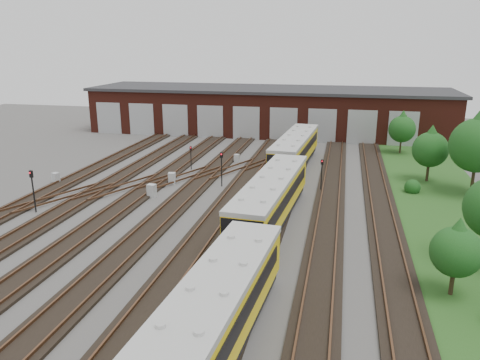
# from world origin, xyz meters

# --- Properties ---
(ground) EXTENTS (120.00, 120.00, 0.00)m
(ground) POSITION_xyz_m (0.00, 0.00, 0.00)
(ground) COLOR #413F3C
(ground) RESTS_ON ground
(track_network) EXTENTS (30.40, 70.00, 0.33)m
(track_network) POSITION_xyz_m (-0.17, 0.59, 0.11)
(track_network) COLOR black
(track_network) RESTS_ON ground
(maintenance_shed) EXTENTS (51.00, 12.50, 6.35)m
(maintenance_shed) POSITION_xyz_m (-0.01, 39.97, 3.20)
(maintenance_shed) COLOR #501D14
(maintenance_shed) RESTS_ON ground
(grass_verge) EXTENTS (8.00, 55.00, 0.05)m
(grass_verge) POSITION_xyz_m (19.00, 10.00, 0.03)
(grass_verge) COLOR #234B19
(grass_verge) RESTS_ON ground
(metro_train) EXTENTS (3.73, 46.98, 3.06)m
(metro_train) POSITION_xyz_m (6.00, 4.55, 1.90)
(metro_train) COLOR black
(metro_train) RESTS_ON ground
(signal_mast_0) EXTENTS (0.30, 0.29, 3.33)m
(signal_mast_0) POSITION_xyz_m (-12.03, 2.87, 2.14)
(signal_mast_0) COLOR black
(signal_mast_0) RESTS_ON ground
(signal_mast_1) EXTENTS (0.26, 0.25, 3.16)m
(signal_mast_1) POSITION_xyz_m (0.24, 12.53, 2.02)
(signal_mast_1) COLOR black
(signal_mast_1) RESTS_ON ground
(signal_mast_2) EXTENTS (0.24, 0.23, 2.44)m
(signal_mast_2) POSITION_xyz_m (-4.31, 17.51, 1.58)
(signal_mast_2) COLOR black
(signal_mast_2) RESTS_ON ground
(signal_mast_3) EXTENTS (0.24, 0.22, 2.87)m
(signal_mast_3) POSITION_xyz_m (9.12, 12.97, 1.83)
(signal_mast_3) COLOR black
(signal_mast_3) RESTS_ON ground
(relay_cabinet_0) EXTENTS (0.74, 0.68, 1.01)m
(relay_cabinet_0) POSITION_xyz_m (-15.00, 10.07, 0.51)
(relay_cabinet_0) COLOR #B1B4B6
(relay_cabinet_0) RESTS_ON ground
(relay_cabinet_1) EXTENTS (0.73, 0.65, 1.07)m
(relay_cabinet_1) POSITION_xyz_m (-4.43, 12.26, 0.53)
(relay_cabinet_1) COLOR #B1B4B6
(relay_cabinet_1) RESTS_ON ground
(relay_cabinet_2) EXTENTS (0.73, 0.63, 1.13)m
(relay_cabinet_2) POSITION_xyz_m (-4.72, 8.22, 0.57)
(relay_cabinet_2) COLOR #B1B4B6
(relay_cabinet_2) RESTS_ON ground
(relay_cabinet_3) EXTENTS (0.61, 0.54, 0.87)m
(relay_cabinet_3) POSITION_xyz_m (-0.43, 21.52, 0.44)
(relay_cabinet_3) COLOR #B1B4B6
(relay_cabinet_3) RESTS_ON ground
(relay_cabinet_4) EXTENTS (0.65, 0.59, 0.89)m
(relay_cabinet_4) POSITION_xyz_m (5.62, 5.17, 0.44)
(relay_cabinet_4) COLOR #B1B4B6
(relay_cabinet_4) RESTS_ON ground
(tree_0) EXTENTS (3.08, 3.08, 5.10)m
(tree_0) POSITION_xyz_m (17.39, 29.75, 3.28)
(tree_0) COLOR #2D2314
(tree_0) RESTS_ON ground
(tree_1) EXTENTS (3.25, 3.25, 5.38)m
(tree_1) POSITION_xyz_m (18.68, 18.25, 3.46)
(tree_1) COLOR #2D2314
(tree_1) RESTS_ON ground
(tree_2) EXTENTS (4.58, 4.58, 7.60)m
(tree_2) POSITION_xyz_m (21.76, 14.87, 4.88)
(tree_2) COLOR #2D2314
(tree_2) RESTS_ON ground
(tree_3) EXTENTS (2.59, 2.59, 4.29)m
(tree_3) POSITION_xyz_m (16.65, -3.33, 2.75)
(tree_3) COLOR #2D2314
(tree_3) RESTS_ON ground
(bush_1) EXTENTS (1.37, 1.37, 1.37)m
(bush_1) POSITION_xyz_m (16.90, 14.35, 0.69)
(bush_1) COLOR #124113
(bush_1) RESTS_ON ground
(bush_2) EXTENTS (1.16, 1.16, 1.16)m
(bush_2) POSITION_xyz_m (19.68, 35.00, 0.58)
(bush_2) COLOR #124113
(bush_2) RESTS_ON ground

